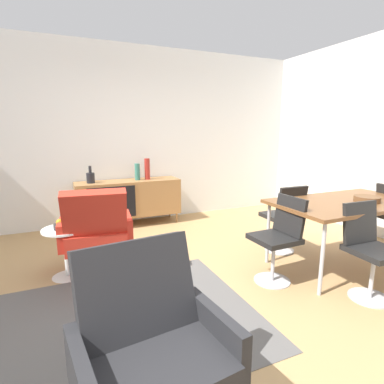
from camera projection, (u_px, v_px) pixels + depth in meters
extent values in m
plane|color=tan|center=(181.00, 293.00, 2.88)|extent=(8.32, 8.32, 0.00)
cube|color=silver|center=(121.00, 136.00, 4.93)|extent=(6.80, 0.12, 2.80)
cube|color=olive|center=(129.00, 198.00, 4.86)|extent=(1.60, 0.44, 0.56)
cube|color=black|center=(112.00, 203.00, 4.54)|extent=(0.70, 0.01, 0.48)
cylinder|color=olive|center=(82.00, 229.00, 4.49)|extent=(0.03, 0.03, 0.16)
cylinder|color=olive|center=(177.00, 217.00, 5.08)|extent=(0.03, 0.03, 0.16)
cylinder|color=olive|center=(80.00, 222.00, 4.80)|extent=(0.03, 0.03, 0.16)
cylinder|color=olive|center=(170.00, 212.00, 5.38)|extent=(0.03, 0.03, 0.16)
cylinder|color=maroon|center=(147.00, 169.00, 4.90)|extent=(0.09, 0.09, 0.33)
cylinder|color=#337266|center=(137.00, 172.00, 4.84)|extent=(0.08, 0.08, 0.26)
cylinder|color=black|center=(91.00, 178.00, 4.57)|extent=(0.12, 0.12, 0.15)
cylinder|color=black|center=(90.00, 169.00, 4.55)|extent=(0.04, 0.04, 0.10)
cube|color=brown|center=(346.00, 203.00, 3.33)|extent=(1.60, 0.90, 0.04)
cylinder|color=#B7B7BC|center=(322.00, 259.00, 2.77)|extent=(0.04, 0.04, 0.70)
cylinder|color=#B7B7BC|center=(268.00, 233.00, 3.47)|extent=(0.04, 0.04, 0.70)
cylinder|color=#B7B7BC|center=(357.00, 219.00, 4.04)|extent=(0.04, 0.04, 0.70)
cylinder|color=brown|center=(367.00, 199.00, 3.29)|extent=(0.26, 0.26, 0.06)
cube|color=black|center=(274.00, 239.00, 3.01)|extent=(0.41, 0.41, 0.05)
cube|color=black|center=(290.00, 215.00, 3.05)|extent=(0.10, 0.38, 0.38)
cylinder|color=#B7B7BC|center=(273.00, 261.00, 3.06)|extent=(0.04, 0.04, 0.42)
cylinder|color=#B7B7BC|center=(272.00, 280.00, 3.10)|extent=(0.36, 0.36, 0.01)
cube|color=black|center=(375.00, 251.00, 2.69)|extent=(0.42, 0.42, 0.05)
cube|color=black|center=(360.00, 222.00, 2.82)|extent=(0.38, 0.11, 0.38)
cylinder|color=#B7B7BC|center=(372.00, 277.00, 2.74)|extent=(0.04, 0.04, 0.42)
cylinder|color=#B7B7BC|center=(369.00, 298.00, 2.78)|extent=(0.36, 0.36, 0.01)
cube|color=black|center=(281.00, 216.00, 3.81)|extent=(0.41, 0.41, 0.05)
cube|color=black|center=(292.00, 202.00, 3.60)|extent=(0.38, 0.10, 0.38)
cylinder|color=#B7B7BC|center=(280.00, 234.00, 3.85)|extent=(0.04, 0.04, 0.42)
cylinder|color=#B7B7BC|center=(279.00, 250.00, 3.89)|extent=(0.36, 0.36, 0.01)
cube|color=red|center=(97.00, 237.00, 3.26)|extent=(0.66, 0.63, 0.20)
cube|color=red|center=(95.00, 215.00, 2.98)|extent=(0.63, 0.34, 0.51)
cube|color=red|center=(128.00, 227.00, 3.34)|extent=(0.12, 0.51, 0.28)
cube|color=red|center=(63.00, 233.00, 3.15)|extent=(0.12, 0.51, 0.28)
cylinder|color=#B7B7BC|center=(98.00, 258.00, 3.31)|extent=(0.06, 0.06, 0.28)
cylinder|color=#B7B7BC|center=(99.00, 270.00, 3.34)|extent=(0.48, 0.48, 0.02)
cube|color=#262628|center=(156.00, 372.00, 1.44)|extent=(0.66, 0.62, 0.20)
cube|color=#262628|center=(136.00, 289.00, 1.59)|extent=(0.63, 0.33, 0.51)
cube|color=#262628|center=(215.00, 334.00, 1.59)|extent=(0.12, 0.51, 0.28)
cylinder|color=white|center=(64.00, 229.00, 3.10)|extent=(0.44, 0.44, 0.02)
cylinder|color=white|center=(67.00, 254.00, 3.16)|extent=(0.05, 0.05, 0.50)
cone|color=white|center=(68.00, 275.00, 3.20)|extent=(0.32, 0.32, 0.02)
cylinder|color=#262628|center=(64.00, 226.00, 3.10)|extent=(0.20, 0.20, 0.05)
sphere|color=orange|center=(68.00, 221.00, 3.11)|extent=(0.07, 0.07, 0.07)
sphere|color=orange|center=(60.00, 222.00, 3.07)|extent=(0.07, 0.07, 0.07)
cube|color=#595654|center=(117.00, 322.00, 2.43)|extent=(2.20, 1.70, 0.01)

